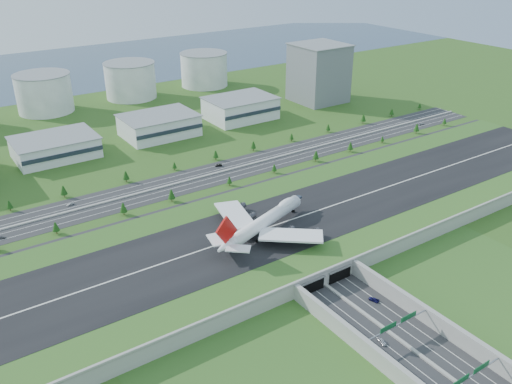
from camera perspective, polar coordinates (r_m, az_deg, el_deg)
ground at (r=298.97m, az=1.06°, el=-5.20°), size 1200.00×1200.00×0.00m
airfield_deck at (r=296.81m, az=1.08°, el=-4.53°), size 520.00×100.00×9.20m
underpass_road at (r=238.05m, az=15.42°, el=-14.57°), size 38.80×120.40×8.00m
sign_gantry_near at (r=237.90m, az=14.72°, el=-13.40°), size 38.70×0.70×9.80m
sign_gantry_far at (r=223.26m, az=21.64°, el=-17.67°), size 38.70×0.70×9.80m
north_expressway at (r=371.62m, az=-7.39°, el=1.11°), size 560.00×36.00×0.12m
tree_row at (r=370.57m, az=-6.90°, el=1.86°), size 503.03×48.67×8.38m
hangar_mid_a at (r=434.12m, az=-20.38°, el=4.43°), size 58.00×42.00×15.00m
hangar_mid_b at (r=458.68m, az=-10.16°, el=6.91°), size 58.00×42.00×17.00m
hangar_mid_c at (r=494.18m, az=-1.66°, el=8.80°), size 58.00×42.00×19.00m
office_tower at (r=548.16m, az=6.62°, el=12.31°), size 46.00×46.00×55.00m
fuel_tank_b at (r=548.47m, az=-21.40°, el=9.65°), size 50.00×50.00×35.00m
fuel_tank_c at (r=572.09m, az=-13.08°, el=11.36°), size 50.00×50.00×35.00m
fuel_tank_d at (r=606.81m, az=-5.48°, el=12.70°), size 50.00×50.00×35.00m
bay_water at (r=721.39m, az=-21.92°, el=11.68°), size 1200.00×260.00×0.06m
boeing_747 at (r=287.94m, az=0.83°, el=-3.15°), size 72.99×67.84×23.47m
car_0 at (r=237.94m, az=13.13°, el=-15.07°), size 2.89×5.03×1.61m
car_2 at (r=259.97m, az=12.30°, el=-11.00°), size 3.77×5.47×1.39m
car_4 at (r=332.15m, az=-25.21°, el=-4.36°), size 4.23×2.39×1.36m
car_5 at (r=393.15m, az=-3.96°, el=2.84°), size 5.39×3.62×1.68m
car_6 at (r=500.69m, az=17.01°, el=6.86°), size 5.45×3.35×1.41m
car_7 at (r=355.72m, az=-19.00°, el=-1.21°), size 5.10×3.19×1.38m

